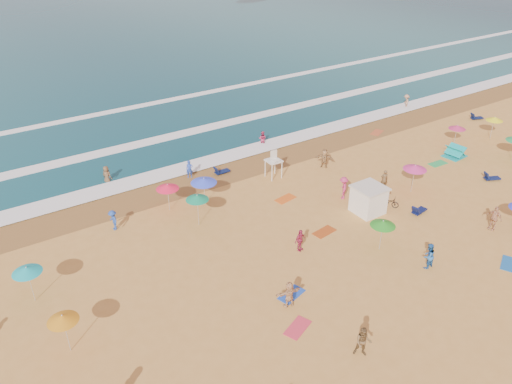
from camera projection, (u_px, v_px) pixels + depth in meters
ground at (321, 242)px, 33.92m from camera, size 220.00×220.00×0.00m
ocean at (37, 28)px, 94.88m from camera, size 220.00×140.00×0.18m
wet_sand at (228, 172)px, 42.99m from camera, size 220.00×220.00×0.00m
surf_foam at (183, 137)px, 49.34m from camera, size 200.00×18.70×0.05m
cabana at (368, 200)px, 36.82m from camera, size 2.00×2.00×2.00m
cabana_roof at (370, 188)px, 36.29m from camera, size 2.20×2.20×0.12m
bicycle at (389, 201)px, 37.80m from camera, size 1.26×1.66×0.83m
lifeguard_stand at (274, 166)px, 41.59m from camera, size 1.20×1.20×2.10m
beach_umbrellas at (347, 217)px, 32.85m from camera, size 48.02×26.86×0.72m
loungers at (419, 233)px, 34.60m from camera, size 44.86×26.28×0.34m
towels at (386, 243)px, 33.79m from camera, size 36.78×27.21×0.03m
beachgoers at (309, 202)px, 36.95m from camera, size 47.30×26.16×2.10m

